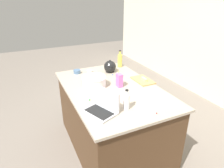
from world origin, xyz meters
TOP-DOWN VIEW (x-y plane):
  - ground_plane at (0.00, 0.00)m, footprint 12.00×12.00m
  - island_counter at (0.00, 0.00)m, footprint 1.67×1.09m
  - laptop at (0.46, -0.32)m, footprint 0.37×0.33m
  - mixing_bowl_large at (-0.13, -0.19)m, footprint 0.31×0.31m
  - bottle_vinegar at (0.52, -0.08)m, footprint 0.07×0.07m
  - bottle_oil at (-0.65, 0.45)m, footprint 0.07×0.07m
  - kettle at (-0.51, 0.21)m, footprint 0.21×0.18m
  - cutting_board at (-0.01, 0.46)m, footprint 0.33×0.20m
  - butter_stick_left at (0.01, 0.46)m, footprint 0.11×0.04m
  - ramekin_small at (-0.66, -0.26)m, footprint 0.10×0.10m
  - ramekin_medium at (-0.59, -0.08)m, footprint 0.09×0.09m
  - candy_bag at (0.01, 0.10)m, footprint 0.09×0.06m
  - candy_0 at (-0.37, 0.18)m, footprint 0.01×0.01m
  - candy_1 at (-0.43, 0.31)m, footprint 0.02×0.02m
  - candy_2 at (0.19, -0.36)m, footprint 0.02×0.02m
  - candy_3 at (0.72, 0.14)m, footprint 0.01×0.01m

SIDE VIEW (x-z plane):
  - ground_plane at x=0.00m, z-range 0.00..0.00m
  - island_counter at x=0.00m, z-range 0.00..0.90m
  - candy_0 at x=-0.37m, z-range 0.90..0.91m
  - candy_3 at x=0.72m, z-range 0.90..0.91m
  - candy_1 at x=-0.43m, z-range 0.90..0.92m
  - candy_2 at x=0.19m, z-range 0.90..0.92m
  - cutting_board at x=-0.01m, z-range 0.90..0.92m
  - ramekin_medium at x=-0.59m, z-range 0.90..0.94m
  - ramekin_small at x=-0.66m, z-range 0.90..0.95m
  - butter_stick_left at x=0.01m, z-range 0.92..0.95m
  - laptop at x=0.46m, z-range 0.84..1.06m
  - mixing_bowl_large at x=-0.13m, z-range 0.90..1.04m
  - kettle at x=-0.51m, z-range 0.88..1.08m
  - candy_bag at x=0.01m, z-range 0.90..1.07m
  - bottle_vinegar at x=0.52m, z-range 0.88..1.10m
  - bottle_oil at x=-0.65m, z-range 0.87..1.14m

